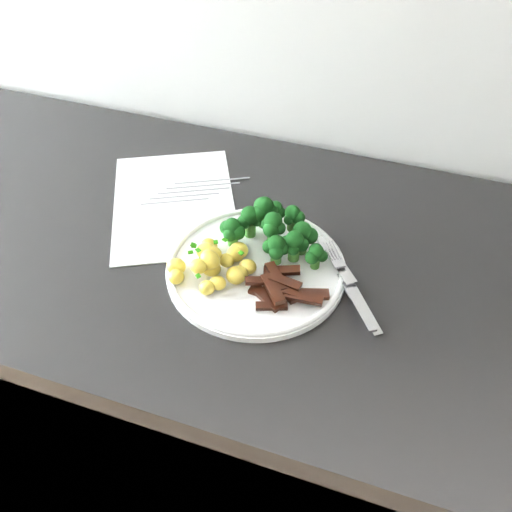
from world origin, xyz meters
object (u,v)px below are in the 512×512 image
Objects in this scene: broccoli at (276,229)px; counter at (275,416)px; potatoes at (215,262)px; fork at (349,287)px; knife at (355,294)px; plate at (256,267)px; recipe_paper at (174,202)px; beef_strips at (282,289)px.

counter is at bearing -48.04° from broccoli.
broccoli is at bearing 50.58° from potatoes.
potatoes is 0.81× the size of fork.
counter is 0.47m from fork.
broccoli is 0.15m from knife.
plate reaches higher than counter.
counter is at bearing -18.85° from recipe_paper.
counter is 7.10× the size of recipe_paper.
counter is 14.50× the size of knife.
beef_strips is 0.10m from knife.
beef_strips is at bearing -158.45° from fork.
knife is at bearing -18.59° from recipe_paper.
plate is (-0.03, -0.03, 0.45)m from counter.
counter is at bearing 161.22° from fork.
broccoli reaches higher than fork.
beef_strips is (0.02, -0.07, 0.46)m from counter.
potatoes is (0.13, -0.13, 0.02)m from recipe_paper.
fork is 0.01m from knife.
recipe_paper is 0.27m from beef_strips.
beef_strips is 0.71× the size of knife.
plate is at bearing 178.38° from fork.
broccoli is 0.10m from potatoes.
beef_strips is 0.77× the size of fork.
knife is (0.13, -0.06, -0.03)m from broccoli.
counter is 0.49m from broccoli.
fork is (0.14, -0.00, 0.01)m from plate.
broccoli reaches higher than potatoes.
potatoes is (-0.06, -0.08, -0.02)m from broccoli.
potatoes is 0.10m from beef_strips.
knife is at bearing -2.13° from plate.
fork reaches higher than counter.
potatoes is at bearing -152.06° from plate.
knife is at bearing -9.96° from fork.
counter is 20.33× the size of beef_strips.
recipe_paper is 2.21× the size of fork.
recipe_paper is 0.18m from potatoes.
recipe_paper is 2.74× the size of potatoes.
potatoes reaches higher than plate.
beef_strips is at bearing -36.46° from plate.
fork is at bearing 21.55° from beef_strips.
counter is 0.48m from potatoes.
recipe_paper is at bearing 164.65° from broccoli.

